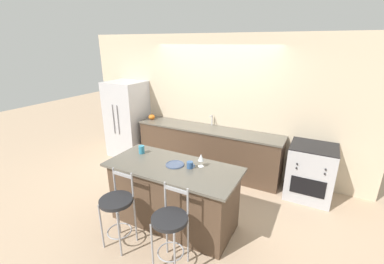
# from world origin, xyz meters

# --- Properties ---
(ground_plane) EXTENTS (18.00, 18.00, 0.00)m
(ground_plane) POSITION_xyz_m (0.00, 0.00, 0.00)
(ground_plane) COLOR tan
(wall_back) EXTENTS (6.00, 0.07, 2.70)m
(wall_back) POSITION_xyz_m (0.00, 0.64, 1.35)
(wall_back) COLOR beige
(wall_back) RESTS_ON ground_plane
(back_counter) EXTENTS (2.98, 0.62, 0.92)m
(back_counter) POSITION_xyz_m (0.00, 0.35, 0.46)
(back_counter) COLOR #4C3828
(back_counter) RESTS_ON ground_plane
(sink_faucet) EXTENTS (0.02, 0.13, 0.22)m
(sink_faucet) POSITION_xyz_m (0.00, 0.53, 1.06)
(sink_faucet) COLOR #ADAFB5
(sink_faucet) RESTS_ON back_counter
(kitchen_island) EXTENTS (1.87, 0.85, 0.92)m
(kitchen_island) POSITION_xyz_m (0.26, -1.40, 0.47)
(kitchen_island) COLOR #4C3828
(kitchen_island) RESTS_ON ground_plane
(refrigerator) EXTENTS (0.81, 0.76, 1.72)m
(refrigerator) POSITION_xyz_m (-1.99, 0.25, 0.86)
(refrigerator) COLOR #BCBCC1
(refrigerator) RESTS_ON ground_plane
(oven_range) EXTENTS (0.72, 0.70, 0.93)m
(oven_range) POSITION_xyz_m (1.95, 0.28, 0.47)
(oven_range) COLOR #B7B7BC
(oven_range) RESTS_ON ground_plane
(bar_stool_near) EXTENTS (0.42, 0.42, 1.02)m
(bar_stool_near) POSITION_xyz_m (-0.13, -2.10, 0.57)
(bar_stool_near) COLOR #99999E
(bar_stool_near) RESTS_ON ground_plane
(bar_stool_far) EXTENTS (0.42, 0.42, 1.02)m
(bar_stool_far) POSITION_xyz_m (0.65, -2.09, 0.57)
(bar_stool_far) COLOR #99999E
(bar_stool_far) RESTS_ON ground_plane
(dinner_plate) EXTENTS (0.26, 0.26, 0.02)m
(dinner_plate) POSITION_xyz_m (0.27, -1.36, 0.93)
(dinner_plate) COLOR #425170
(dinner_plate) RESTS_ON kitchen_island
(wine_glass) EXTENTS (0.08, 0.08, 0.19)m
(wine_glass) POSITION_xyz_m (0.61, -1.23, 1.06)
(wine_glass) COLOR white
(wine_glass) RESTS_ON kitchen_island
(coffee_mug) EXTENTS (0.12, 0.09, 0.09)m
(coffee_mug) POSITION_xyz_m (0.50, -1.34, 0.97)
(coffee_mug) COLOR #335689
(coffee_mug) RESTS_ON kitchen_island
(tumbler_cup) EXTENTS (0.09, 0.09, 0.12)m
(tumbler_cup) POSITION_xyz_m (-0.39, -1.25, 0.99)
(tumbler_cup) COLOR teal
(tumbler_cup) RESTS_ON kitchen_island
(pumpkin_decoration) EXTENTS (0.14, 0.14, 0.13)m
(pumpkin_decoration) POSITION_xyz_m (-1.34, 0.31, 0.98)
(pumpkin_decoration) COLOR orange
(pumpkin_decoration) RESTS_ON back_counter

